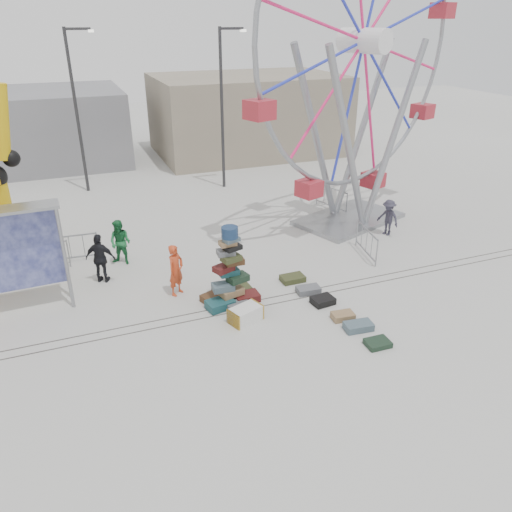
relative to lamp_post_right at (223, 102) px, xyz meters
name	(u,v)px	position (x,y,z in m)	size (l,w,h in m)	color
ground	(262,317)	(-3.09, -13.00, -4.48)	(90.00, 90.00, 0.00)	#9E9E99
track_line_near	(255,308)	(-3.09, -12.40, -4.48)	(40.00, 0.04, 0.01)	#47443F
track_line_far	(251,302)	(-3.09, -12.00, -4.48)	(40.00, 0.04, 0.01)	#47443F
building_right	(248,114)	(3.91, 7.00, -1.98)	(12.00, 8.00, 5.00)	gray
building_left	(41,127)	(-9.09, 9.00, -2.28)	(10.00, 8.00, 4.40)	gray
lamp_post_right	(223,102)	(0.00, 0.00, 0.00)	(1.41, 0.25, 8.00)	#2D2D30
lamp_post_left	(77,104)	(-7.00, 2.00, 0.00)	(1.41, 0.25, 8.00)	#2D2D30
suitcase_tower	(230,281)	(-3.70, -11.73, -3.74)	(1.88, 1.66, 2.64)	#1B4C53
ferris_wheel	(362,67)	(3.62, -6.92, 2.11)	(10.92, 4.27, 13.38)	gray
steamer_trunk	(246,314)	(-3.64, -13.00, -4.25)	(1.00, 0.58, 0.47)	silver
row_case_0	(293,278)	(-1.21, -11.21, -4.38)	(0.83, 0.55, 0.20)	#3C4221
row_case_1	(308,290)	(-1.06, -12.14, -4.38)	(0.78, 0.47, 0.21)	slate
row_case_2	(323,301)	(-0.95, -12.95, -4.37)	(0.71, 0.55, 0.22)	black
row_case_3	(343,316)	(-0.81, -13.99, -4.38)	(0.68, 0.44, 0.21)	#98754D
row_case_4	(358,326)	(-0.67, -14.66, -4.37)	(0.84, 0.48, 0.23)	#4D636E
row_case_5	(378,343)	(-0.59, -15.56, -4.40)	(0.69, 0.52, 0.16)	#1B3121
barricade_dummy_b	(40,256)	(-9.43, -7.04, -3.93)	(2.00, 0.10, 1.10)	gray
barricade_dummy_c	(70,249)	(-8.37, -6.77, -3.93)	(2.00, 0.10, 1.10)	gray
barricade_wheel_front	(366,242)	(2.33, -10.33, -3.93)	(2.00, 0.10, 1.10)	gray
barricade_wheel_back	(331,198)	(3.61, -5.28, -3.93)	(2.00, 0.10, 1.10)	gray
pedestrian_red	(176,270)	(-5.19, -10.60, -3.60)	(0.65, 0.42, 1.77)	#BA3B1A
pedestrian_green	(120,243)	(-6.59, -7.61, -3.62)	(0.84, 0.65, 1.72)	#196732
pedestrian_black	(101,258)	(-7.41, -8.81, -3.59)	(1.05, 0.44, 1.79)	black
pedestrian_grey	(388,217)	(4.30, -8.88, -3.71)	(1.00, 0.58, 1.55)	#2C2A38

